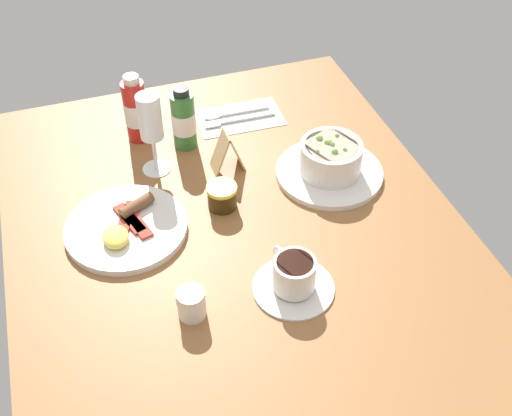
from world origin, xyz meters
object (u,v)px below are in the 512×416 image
(porridge_bowl, at_px, (330,162))
(jam_jar, at_px, (222,196))
(creamer_jug, at_px, (191,303))
(sauce_bottle_green, at_px, (184,120))
(menu_card, at_px, (227,151))
(sauce_bottle_red, at_px, (136,110))
(breakfast_plate, at_px, (126,227))
(wine_glass, at_px, (150,122))
(cutlery_setting, at_px, (238,117))
(coffee_cup, at_px, (294,277))

(porridge_bowl, xyz_separation_m, jam_jar, (-0.02, 0.23, -0.01))
(creamer_jug, bearing_deg, sauce_bottle_green, -12.62)
(menu_card, bearing_deg, sauce_bottle_red, 44.18)
(sauce_bottle_red, xyz_separation_m, breakfast_plate, (-0.28, 0.08, -0.06))
(porridge_bowl, distance_m, sauce_bottle_red, 0.43)
(wine_glass, bearing_deg, creamer_jug, 176.57)
(porridge_bowl, relative_size, menu_card, 2.54)
(breakfast_plate, bearing_deg, menu_card, -62.81)
(jam_jar, bearing_deg, menu_card, -21.66)
(menu_card, bearing_deg, jam_jar, 158.34)
(creamer_jug, bearing_deg, cutlery_setting, -24.97)
(jam_jar, bearing_deg, cutlery_setting, -22.94)
(cutlery_setting, relative_size, wine_glass, 1.10)
(sauce_bottle_green, relative_size, breakfast_plate, 0.63)
(breakfast_plate, bearing_deg, coffee_cup, -132.76)
(jam_jar, distance_m, sauce_bottle_red, 0.30)
(sauce_bottle_green, bearing_deg, coffee_cup, -170.21)
(cutlery_setting, bearing_deg, sauce_bottle_green, 113.80)
(coffee_cup, xyz_separation_m, jam_jar, (0.24, 0.06, -0.00))
(coffee_cup, distance_m, sauce_bottle_red, 0.54)
(breakfast_plate, bearing_deg, sauce_bottle_red, -15.77)
(porridge_bowl, xyz_separation_m, wine_glass, (0.13, 0.33, 0.08))
(creamer_jug, bearing_deg, jam_jar, -27.25)
(creamer_jug, height_order, jam_jar, creamer_jug)
(cutlery_setting, relative_size, jam_jar, 3.31)
(jam_jar, relative_size, breakfast_plate, 0.26)
(coffee_cup, bearing_deg, sauce_bottle_red, 18.28)
(wine_glass, distance_m, menu_card, 0.17)
(jam_jar, bearing_deg, creamer_jug, 152.75)
(sauce_bottle_green, bearing_deg, menu_card, -147.54)
(sauce_bottle_green, bearing_deg, wine_glass, 128.26)
(porridge_bowl, relative_size, cutlery_setting, 1.12)
(creamer_jug, xyz_separation_m, wine_glass, (0.39, -0.02, 0.09))
(cutlery_setting, distance_m, creamer_jug, 0.56)
(coffee_cup, bearing_deg, menu_card, 2.10)
(coffee_cup, xyz_separation_m, breakfast_plate, (0.23, 0.25, -0.02))
(wine_glass, bearing_deg, breakfast_plate, 150.38)
(sauce_bottle_red, bearing_deg, creamer_jug, 178.82)
(cutlery_setting, xyz_separation_m, breakfast_plate, (-0.28, 0.31, 0.01))
(cutlery_setting, relative_size, menu_card, 2.27)
(sauce_bottle_green, relative_size, sauce_bottle_red, 0.92)
(cutlery_setting, xyz_separation_m, sauce_bottle_green, (-0.06, 0.14, 0.06))
(porridge_bowl, distance_m, breakfast_plate, 0.43)
(cutlery_setting, distance_m, jam_jar, 0.30)
(breakfast_plate, xyz_separation_m, menu_card, (0.12, -0.23, 0.03))
(jam_jar, height_order, menu_card, menu_card)
(creamer_jug, xyz_separation_m, sauce_bottle_red, (0.51, -0.01, 0.04))
(creamer_jug, distance_m, sauce_bottle_red, 0.51)
(wine_glass, relative_size, jam_jar, 3.01)
(wine_glass, bearing_deg, sauce_bottle_red, 6.19)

